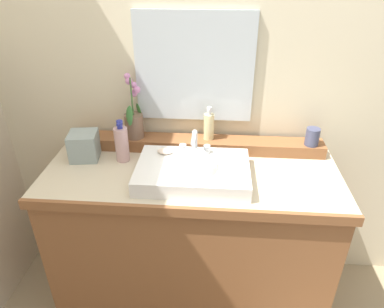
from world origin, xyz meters
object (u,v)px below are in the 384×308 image
(soap_bar, at_px, (165,151))
(tissue_box, at_px, (84,146))
(sink_basin, at_px, (193,173))
(tumbler_cup, at_px, (312,137))
(soap_dispenser, at_px, (209,126))
(lotion_bottle, at_px, (122,144))
(potted_plant, at_px, (134,120))

(soap_bar, xyz_separation_m, tissue_box, (-0.40, 0.05, -0.01))
(sink_basin, bearing_deg, soap_bar, 143.66)
(tumbler_cup, relative_size, tissue_box, 0.66)
(sink_basin, relative_size, tumbler_cup, 5.69)
(tissue_box, bearing_deg, soap_bar, -6.97)
(soap_bar, height_order, soap_dispenser, soap_dispenser)
(soap_dispenser, distance_m, lotion_bottle, 0.43)
(potted_plant, relative_size, lotion_bottle, 1.55)
(lotion_bottle, bearing_deg, soap_dispenser, 19.07)
(soap_dispenser, height_order, tumbler_cup, soap_dispenser)
(soap_bar, bearing_deg, soap_dispenser, 43.45)
(soap_dispenser, relative_size, lotion_bottle, 0.82)
(tumbler_cup, bearing_deg, soap_dispenser, 176.73)
(potted_plant, bearing_deg, tumbler_cup, -1.41)
(sink_basin, bearing_deg, potted_plant, 138.66)
(lotion_bottle, bearing_deg, tumbler_cup, 7.04)
(soap_dispenser, xyz_separation_m, lotion_bottle, (-0.40, -0.14, -0.04))
(tissue_box, bearing_deg, lotion_bottle, -1.78)
(sink_basin, xyz_separation_m, tumbler_cup, (0.55, 0.25, 0.07))
(soap_dispenser, bearing_deg, potted_plant, -178.90)
(potted_plant, height_order, tumbler_cup, potted_plant)
(sink_basin, height_order, lotion_bottle, lotion_bottle)
(tissue_box, bearing_deg, soap_dispenser, 12.76)
(soap_dispenser, bearing_deg, sink_basin, -101.60)
(soap_bar, relative_size, potted_plant, 0.22)
(tumbler_cup, bearing_deg, soap_bar, -167.40)
(potted_plant, bearing_deg, sink_basin, -41.34)
(sink_basin, relative_size, soap_bar, 6.99)
(potted_plant, relative_size, tumbler_cup, 3.71)
(sink_basin, height_order, tissue_box, sink_basin)
(soap_bar, distance_m, potted_plant, 0.26)
(soap_bar, distance_m, lotion_bottle, 0.22)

